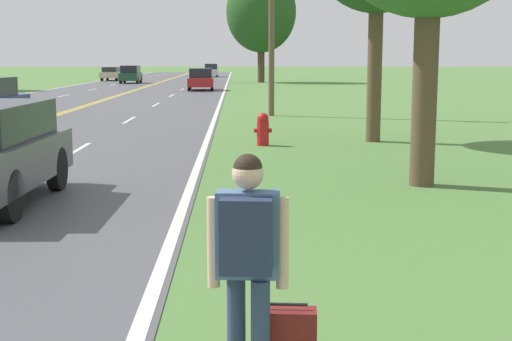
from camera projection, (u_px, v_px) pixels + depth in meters
name	position (u px, v px, depth m)	size (l,w,h in m)	color
hitchhiker_person	(248.00, 248.00, 4.94)	(0.57, 0.43, 1.69)	navy
fire_hydrant	(263.00, 129.00, 19.21)	(0.49, 0.33, 0.88)	red
tree_behind_sign	(261.00, 12.00, 68.43)	(6.73, 6.73, 10.62)	#473828
car_red_sedan_mid_far	(201.00, 79.00, 52.21)	(2.00, 4.53, 1.61)	black
car_dark_green_hatchback_receding	(131.00, 74.00, 66.79)	(1.74, 3.65, 1.66)	black
car_champagne_sedan_distant	(112.00, 73.00, 74.81)	(1.78, 4.74, 1.42)	black
car_silver_sedan_horizon	(211.00, 70.00, 89.95)	(1.90, 4.32, 1.65)	black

